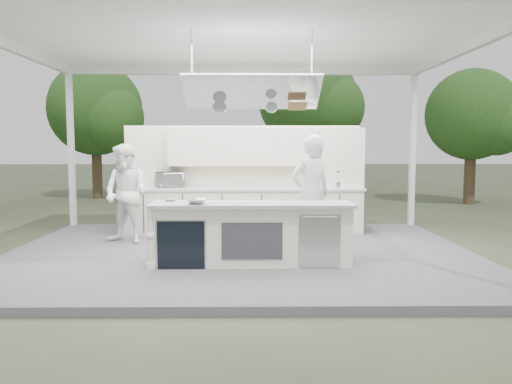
{
  "coord_description": "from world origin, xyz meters",
  "views": [
    {
      "loc": [
        0.17,
        -8.52,
        1.94
      ],
      "look_at": [
        0.28,
        0.4,
        1.11
      ],
      "focal_mm": 35.0,
      "sensor_mm": 36.0,
      "label": 1
    }
  ],
  "objects_px": {
    "demo_island": "(251,233)",
    "head_chef": "(311,194)",
    "sous_chef": "(126,194)",
    "back_counter": "(242,210)"
  },
  "relations": [
    {
      "from": "sous_chef",
      "to": "back_counter",
      "type": "bearing_deg",
      "value": 51.3
    },
    {
      "from": "back_counter",
      "to": "head_chef",
      "type": "bearing_deg",
      "value": -59.89
    },
    {
      "from": "back_counter",
      "to": "sous_chef",
      "type": "bearing_deg",
      "value": -152.92
    },
    {
      "from": "demo_island",
      "to": "head_chef",
      "type": "distance_m",
      "value": 1.37
    },
    {
      "from": "back_counter",
      "to": "sous_chef",
      "type": "relative_size",
      "value": 2.74
    },
    {
      "from": "demo_island",
      "to": "sous_chef",
      "type": "height_order",
      "value": "sous_chef"
    },
    {
      "from": "head_chef",
      "to": "demo_island",
      "type": "bearing_deg",
      "value": 13.84
    },
    {
      "from": "sous_chef",
      "to": "head_chef",
      "type": "bearing_deg",
      "value": 8.21
    },
    {
      "from": "demo_island",
      "to": "sous_chef",
      "type": "relative_size",
      "value": 1.67
    },
    {
      "from": "back_counter",
      "to": "sous_chef",
      "type": "xyz_separation_m",
      "value": [
        -2.15,
        -1.1,
        0.45
      ]
    }
  ]
}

